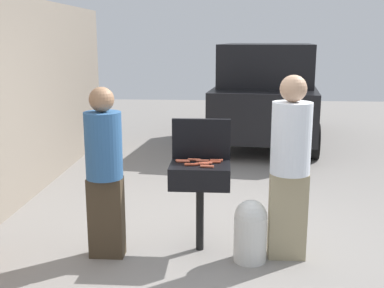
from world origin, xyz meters
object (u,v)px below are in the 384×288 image
Objects in this scene: hot_dog_8 at (206,163)px; person_right at (290,162)px; parked_minivan at (266,92)px; hot_dog_0 at (191,165)px; hot_dog_4 at (194,160)px; hot_dog_3 at (214,162)px; hot_dog_1 at (203,161)px; hot_dog_7 at (216,160)px; person_left at (104,167)px; hot_dog_6 at (183,161)px; propane_tank at (250,229)px; bbq_grill at (200,178)px; hot_dog_2 at (207,166)px; hot_dog_9 at (182,161)px; hot_dog_5 at (202,164)px.

hot_dog_8 is 0.07× the size of person_right.
hot_dog_0 is at bearing 84.65° from parked_minivan.
hot_dog_3 is at bearing -20.65° from hot_dog_4.
hot_dog_1 and hot_dog_7 have the same top height.
person_left is at bearing -163.22° from hot_dog_7.
hot_dog_4 is 0.08× the size of person_left.
hot_dog_6 is 0.21× the size of propane_tank.
parked_minivan is at bearing 79.88° from hot_dog_3.
bbq_grill is 5.60m from parked_minivan.
hot_dog_3 is at bearing -19.55° from hot_dog_1.
hot_dog_0 and hot_dog_2 have the same top height.
person_left is (-1.05, -0.26, -0.00)m from hot_dog_3.
hot_dog_3 is 1.08m from person_left.
hot_dog_7 is at bearing 5.52° from hot_dog_9.
parked_minivan is (1.09, 5.51, 0.11)m from hot_dog_5.
hot_dog_3 and hot_dog_8 have the same top height.
hot_dog_4 is at bearing 34.41° from person_left.
hot_dog_0 and hot_dog_9 have the same top height.
person_left is at bearing -160.55° from hot_dog_6.
hot_dog_7 is at bearing 36.16° from hot_dog_0.
person_right is at bearing -7.33° from bbq_grill.
bbq_grill is 0.90m from person_right.
hot_dog_7 is (0.14, 0.02, 0.00)m from hot_dog_1.
person_right reaches higher than hot_dog_1.
bbq_grill is 6.97× the size of hot_dog_9.
hot_dog_4 and hot_dog_7 have the same top height.
hot_dog_2 is at bearing -60.80° from hot_dog_4.
hot_dog_4 is at bearing 148.59° from propane_tank.
hot_dog_2 is 0.03× the size of parked_minivan.
person_right reaches higher than hot_dog_2.
propane_tank is at bearing -31.41° from hot_dog_4.
hot_dog_1 is at bearing 56.47° from hot_dog_0.
person_right is (0.85, -0.21, 0.06)m from hot_dog_1.
hot_dog_3 is 1.00× the size of hot_dog_8.
hot_dog_7 reaches higher than propane_tank.
propane_tank is (0.44, -0.22, -0.60)m from hot_dog_8.
hot_dog_1 is at bearing 3.39° from hot_dog_9.
hot_dog_2 is at bearing -75.86° from hot_dog_1.
parked_minivan reaches higher than person_right.
hot_dog_1 and hot_dog_4 have the same top height.
hot_dog_0 is 0.11m from hot_dog_5.
person_left reaches higher than hot_dog_8.
hot_dog_8 is at bearing -18.46° from hot_dog_9.
hot_dog_4 is 0.23m from hot_dog_7.
parked_minivan is at bearing 79.14° from hot_dog_8.
hot_dog_8 is 0.08× the size of person_left.
hot_dog_7 is at bearing 71.87° from hot_dog_3.
propane_tank is 5.77m from parked_minivan.
hot_dog_2 is at bearing 1.24° from person_right.
person_left is at bearing -167.84° from hot_dog_8.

